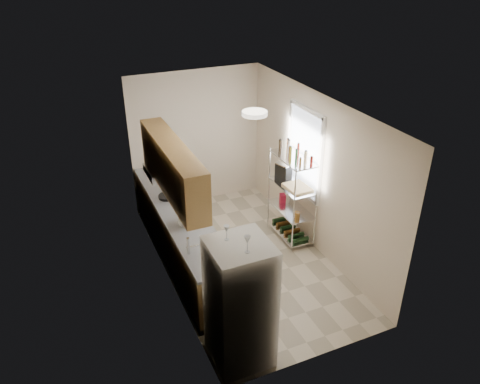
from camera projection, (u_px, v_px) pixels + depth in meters
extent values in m
cube|color=beige|center=(244.00, 260.00, 7.61)|extent=(2.50, 4.40, 0.01)
cube|color=white|center=(245.00, 104.00, 6.37)|extent=(2.50, 4.40, 0.01)
cube|color=beige|center=(197.00, 139.00, 8.77)|extent=(2.50, 0.01, 2.60)
cube|color=beige|center=(326.00, 273.00, 5.21)|extent=(2.50, 0.01, 2.60)
cube|color=beige|center=(163.00, 206.00, 6.54)|extent=(0.01, 4.40, 2.60)
cube|color=beige|center=(317.00, 174.00, 7.43)|extent=(0.01, 4.40, 2.60)
cube|color=#A98148|center=(180.00, 236.00, 7.43)|extent=(0.60, 3.48, 0.86)
cube|color=gray|center=(180.00, 212.00, 7.22)|extent=(0.63, 3.51, 0.04)
cube|color=#B7BABC|center=(202.00, 252.00, 6.29)|extent=(0.52, 0.44, 0.04)
cube|color=#B7BABC|center=(173.00, 194.00, 8.61)|extent=(0.01, 0.55, 0.72)
cube|color=#A98148|center=(172.00, 167.00, 6.45)|extent=(0.33, 2.20, 0.72)
cube|color=#B7BABC|center=(163.00, 171.00, 7.32)|extent=(0.50, 0.60, 0.12)
cube|color=white|center=(305.00, 152.00, 7.59)|extent=(0.06, 1.00, 1.46)
cube|color=silver|center=(290.00, 231.00, 8.15)|extent=(0.45, 0.90, 0.02)
cube|color=silver|center=(291.00, 209.00, 7.94)|extent=(0.45, 0.90, 0.02)
cube|color=silver|center=(293.00, 186.00, 7.73)|extent=(0.45, 0.90, 0.02)
cube|color=silver|center=(294.00, 158.00, 7.49)|extent=(0.45, 0.90, 0.02)
cylinder|color=silver|center=(294.00, 212.00, 7.41)|extent=(0.02, 0.02, 1.55)
cylinder|color=silver|center=(269.00, 189.00, 8.11)|extent=(0.02, 0.02, 1.55)
cylinder|color=silver|center=(317.00, 207.00, 7.56)|extent=(0.02, 0.02, 1.55)
cylinder|color=silver|center=(290.00, 184.00, 8.26)|extent=(0.02, 0.02, 1.55)
cylinder|color=white|center=(255.00, 113.00, 6.15)|extent=(0.34, 0.34, 0.05)
cube|color=white|center=(240.00, 304.00, 5.45)|extent=(0.69, 0.69, 1.67)
cylinder|color=silver|center=(188.00, 216.00, 6.85)|extent=(0.29, 0.29, 0.23)
cylinder|color=black|center=(167.00, 196.00, 7.56)|extent=(0.35, 0.35, 0.05)
cylinder|color=black|center=(170.00, 191.00, 7.73)|extent=(0.24, 0.24, 0.04)
cube|color=tan|center=(298.00, 187.00, 7.62)|extent=(0.37, 0.47, 0.03)
cube|color=black|center=(284.00, 172.00, 7.84)|extent=(0.24, 0.29, 0.29)
cube|color=#B3162F|center=(283.00, 198.00, 8.12)|extent=(0.12, 0.15, 0.14)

